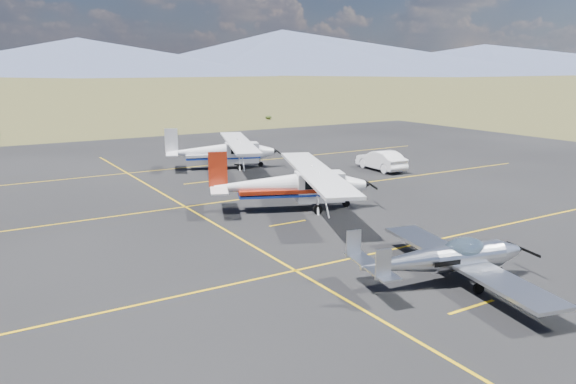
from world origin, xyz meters
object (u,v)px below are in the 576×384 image
object	(u,v)px
aircraft_plain	(223,150)
sedan	(381,160)
aircraft_low_wing	(448,258)
aircraft_cessna	(292,184)

from	to	relation	value
aircraft_plain	sedan	bearing A→B (deg)	-15.01
aircraft_low_wing	aircraft_plain	size ratio (longest dim) A/B	0.75
aircraft_plain	aircraft_cessna	bearing A→B (deg)	-79.20
aircraft_plain	sedan	size ratio (longest dim) A/B	2.69
aircraft_low_wing	aircraft_plain	xyz separation A→B (m)	(2.66, 23.98, 0.42)
aircraft_low_wing	sedan	bearing A→B (deg)	68.14
aircraft_cessna	aircraft_plain	size ratio (longest dim) A/B	1.04
aircraft_low_wing	aircraft_plain	distance (m)	24.13
sedan	aircraft_low_wing	bearing A→B (deg)	59.00
aircraft_cessna	aircraft_plain	xyz separation A→B (m)	(1.93, 12.67, -0.06)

